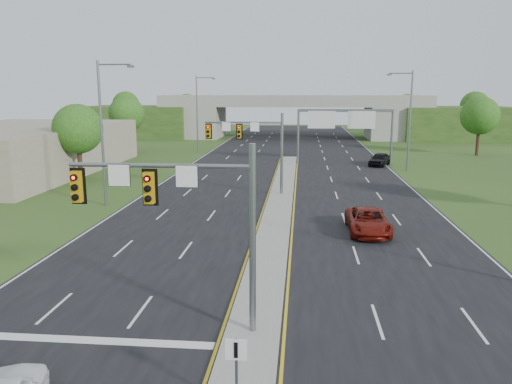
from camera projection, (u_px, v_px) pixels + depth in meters
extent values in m
plane|color=#2A491A|center=(253.00, 335.00, 18.22)|extent=(240.00, 240.00, 0.00)
cube|color=black|center=(285.00, 176.00, 52.39)|extent=(24.00, 160.00, 0.02)
cube|color=gray|center=(280.00, 199.00, 40.66)|extent=(2.00, 54.00, 0.16)
cube|color=gold|center=(266.00, 200.00, 40.78)|extent=(0.12, 54.00, 0.01)
cube|color=gold|center=(294.00, 201.00, 40.57)|extent=(0.12, 54.00, 0.01)
cube|color=silver|center=(175.00, 174.00, 53.45)|extent=(0.12, 160.00, 0.01)
cube|color=silver|center=(400.00, 178.00, 51.33)|extent=(0.12, 160.00, 0.01)
cube|color=silver|center=(69.00, 339.00, 17.83)|extent=(10.50, 0.50, 0.01)
cylinder|color=slate|center=(253.00, 243.00, 17.53)|extent=(0.24, 0.24, 7.00)
cylinder|color=slate|center=(159.00, 166.00, 17.29)|extent=(6.50, 0.16, 0.16)
cube|color=#C28C0C|center=(149.00, 188.00, 17.23)|extent=(0.35, 0.25, 1.10)
cube|color=#C28C0C|center=(77.00, 187.00, 17.46)|extent=(0.35, 0.25, 1.10)
cube|color=black|center=(150.00, 187.00, 17.36)|extent=(0.55, 0.04, 1.30)
cube|color=black|center=(78.00, 186.00, 17.60)|extent=(0.55, 0.04, 1.30)
sphere|color=#FF0C05|center=(147.00, 179.00, 17.03)|extent=(0.20, 0.20, 0.20)
sphere|color=#FF0C05|center=(74.00, 177.00, 17.26)|extent=(0.20, 0.20, 0.20)
cube|color=white|center=(119.00, 175.00, 17.39)|extent=(0.75, 0.04, 0.75)
cube|color=white|center=(187.00, 176.00, 17.18)|extent=(0.75, 0.04, 0.75)
cylinder|color=slate|center=(282.00, 155.00, 41.94)|extent=(0.24, 0.24, 7.00)
cylinder|color=slate|center=(243.00, 122.00, 41.70)|extent=(6.50, 0.16, 0.16)
cube|color=#C28C0C|center=(239.00, 132.00, 41.63)|extent=(0.35, 0.25, 1.10)
cube|color=#C28C0C|center=(208.00, 131.00, 41.87)|extent=(0.35, 0.25, 1.10)
cube|color=black|center=(239.00, 132.00, 41.77)|extent=(0.55, 0.04, 1.30)
cube|color=black|center=(209.00, 131.00, 42.00)|extent=(0.55, 0.04, 1.30)
sphere|color=#FF0C05|center=(239.00, 128.00, 41.44)|extent=(0.20, 0.20, 0.20)
sphere|color=#FF0C05|center=(208.00, 127.00, 41.67)|extent=(0.20, 0.20, 0.20)
cube|color=white|center=(226.00, 127.00, 41.80)|extent=(0.75, 0.04, 0.75)
cube|color=white|center=(255.00, 127.00, 41.58)|extent=(0.75, 0.04, 0.75)
cylinder|color=slate|center=(237.00, 376.00, 13.61)|extent=(0.08, 0.08, 2.20)
cube|color=white|center=(236.00, 350.00, 13.41)|extent=(0.60, 0.04, 0.60)
cube|color=black|center=(236.00, 350.00, 13.38)|extent=(0.10, 0.02, 0.45)
cylinder|color=slate|center=(298.00, 137.00, 61.40)|extent=(0.28, 0.28, 6.60)
cylinder|color=slate|center=(392.00, 137.00, 60.38)|extent=(0.28, 0.28, 6.60)
cube|color=slate|center=(345.00, 111.00, 60.26)|extent=(11.50, 0.35, 0.35)
cube|color=#0B5320|center=(322.00, 120.00, 60.54)|extent=(3.20, 0.08, 2.00)
cube|color=#0B5320|center=(362.00, 120.00, 60.10)|extent=(3.20, 0.08, 2.00)
cube|color=silver|center=(322.00, 120.00, 60.49)|extent=(3.30, 0.03, 2.10)
cube|color=silver|center=(362.00, 120.00, 60.06)|extent=(3.30, 0.03, 2.10)
cube|color=gray|center=(206.00, 122.00, 97.26)|extent=(6.00, 12.00, 6.00)
cube|color=gray|center=(384.00, 123.00, 94.21)|extent=(6.00, 12.00, 6.00)
cube|color=#2A491A|center=(141.00, 121.00, 98.43)|extent=(20.00, 14.00, 6.00)
cube|color=#2A491A|center=(454.00, 123.00, 93.04)|extent=(20.00, 14.00, 6.00)
cube|color=gray|center=(294.00, 103.00, 95.02)|extent=(50.00, 12.00, 1.20)
cube|color=gray|center=(293.00, 98.00, 89.15)|extent=(50.00, 0.40, 0.90)
cube|color=gray|center=(294.00, 97.00, 100.48)|extent=(50.00, 0.40, 0.90)
cylinder|color=slate|center=(102.00, 135.00, 37.88)|extent=(0.20, 0.20, 11.00)
cylinder|color=slate|center=(114.00, 64.00, 36.74)|extent=(2.50, 0.12, 0.12)
cube|color=slate|center=(131.00, 66.00, 36.66)|extent=(0.50, 0.25, 0.18)
cylinder|color=slate|center=(197.00, 115.00, 72.05)|extent=(0.20, 0.20, 11.00)
cylinder|color=slate|center=(205.00, 78.00, 70.91)|extent=(2.50, 0.12, 0.12)
cube|color=slate|center=(214.00, 79.00, 70.83)|extent=(0.50, 0.25, 0.18)
cylinder|color=slate|center=(410.00, 122.00, 54.98)|extent=(0.20, 0.20, 11.00)
cylinder|color=slate|center=(401.00, 73.00, 54.06)|extent=(2.50, 0.12, 0.12)
cube|color=slate|center=(389.00, 75.00, 54.21)|extent=(0.50, 0.25, 0.18)
cylinder|color=#382316|center=(80.00, 162.00, 48.91)|extent=(0.44, 0.44, 4.00)
sphere|color=#1D5115|center=(78.00, 129.00, 48.28)|extent=(4.80, 4.80, 4.80)
cylinder|color=#382316|center=(128.00, 137.00, 73.65)|extent=(0.44, 0.44, 4.25)
sphere|color=#1D5115|center=(127.00, 114.00, 72.98)|extent=(5.20, 5.20, 5.20)
cylinder|color=#382316|center=(478.00, 140.00, 69.16)|extent=(0.44, 0.44, 4.25)
sphere|color=#1D5115|center=(480.00, 116.00, 68.49)|extent=(5.20, 5.20, 5.20)
cylinder|color=#382316|center=(127.00, 121.00, 112.96)|extent=(0.44, 0.44, 4.50)
sphere|color=#1D5115|center=(126.00, 105.00, 112.25)|extent=(6.00, 6.00, 6.00)
cylinder|color=#382316|center=(187.00, 122.00, 111.73)|extent=(0.44, 0.44, 4.25)
sphere|color=#1D5115|center=(187.00, 106.00, 111.06)|extent=(5.60, 5.60, 5.60)
cylinder|color=#382316|center=(406.00, 123.00, 107.42)|extent=(0.44, 0.44, 4.25)
sphere|color=#1D5115|center=(407.00, 107.00, 106.75)|extent=(5.60, 5.60, 5.60)
cylinder|color=#382316|center=(473.00, 123.00, 106.14)|extent=(0.44, 0.44, 4.50)
sphere|color=#1D5115|center=(475.00, 106.00, 105.43)|extent=(6.00, 6.00, 6.00)
cube|color=gray|center=(12.00, 150.00, 54.59)|extent=(18.00, 30.00, 5.00)
imported|color=maroon|center=(368.00, 221.00, 31.25)|extent=(2.53, 5.39, 1.49)
imported|color=black|center=(380.00, 159.00, 59.77)|extent=(3.48, 4.92, 1.55)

